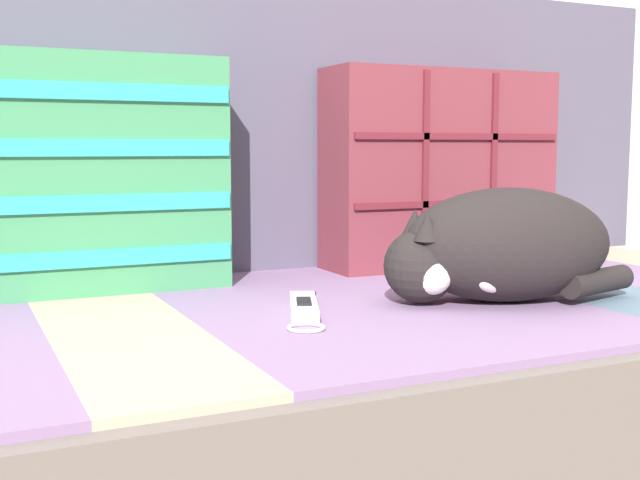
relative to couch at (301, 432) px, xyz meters
name	(u,v)px	position (x,y,z in m)	size (l,w,h in m)	color
couch	(301,432)	(0.00, 0.00, 0.00)	(1.96, 0.88, 0.40)	brown
sofa_backrest	(220,125)	(0.00, 0.37, 0.47)	(1.92, 0.14, 0.54)	#514C60
throw_pillow_quilted	(440,169)	(0.39, 0.23, 0.39)	(0.46, 0.14, 0.37)	brown
throw_pillow_striped	(94,174)	(-0.26, 0.23, 0.39)	(0.41, 0.14, 0.37)	#3D8956
sleeping_cat	(497,248)	(0.26, -0.13, 0.28)	(0.38, 0.25, 0.17)	black
game_remote_far	(304,309)	(-0.03, -0.09, 0.21)	(0.11, 0.20, 0.02)	white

